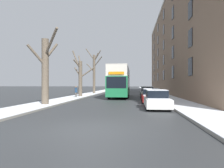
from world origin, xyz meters
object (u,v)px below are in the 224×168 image
object	(u,v)px
bare_tree_left_1	(80,76)
parked_car_0	(157,100)
bare_tree_left_2	(94,72)
parked_car_2	(147,93)
oncoming_van	(119,87)
bare_tree_left_0	(45,69)
pedestrian_left_sidewalk	(76,92)
double_decker_bus	(120,80)
parked_car_1	(151,96)

from	to	relation	value
bare_tree_left_1	parked_car_0	distance (m)	15.58
bare_tree_left_2	bare_tree_left_1	bearing A→B (deg)	-90.13
bare_tree_left_1	parked_car_2	distance (m)	9.64
oncoming_van	bare_tree_left_0	bearing A→B (deg)	-96.82
bare_tree_left_1	oncoming_van	bearing A→B (deg)	79.23
bare_tree_left_1	parked_car_0	xyz separation A→B (m)	(9.34, -12.25, -2.35)
pedestrian_left_sidewalk	double_decker_bus	bearing A→B (deg)	105.89
oncoming_van	bare_tree_left_1	bearing A→B (deg)	-100.77
bare_tree_left_0	bare_tree_left_1	size ratio (longest dim) A/B	0.92
double_decker_bus	parked_car_1	distance (m)	8.80
bare_tree_left_1	double_decker_bus	bearing A→B (deg)	6.79
bare_tree_left_2	parked_car_0	bearing A→B (deg)	-67.10
bare_tree_left_1	double_decker_bus	distance (m)	5.66
parked_car_1	pedestrian_left_sidewalk	distance (m)	10.59
bare_tree_left_0	oncoming_van	distance (m)	32.62
double_decker_bus	pedestrian_left_sidewalk	xyz separation A→B (m)	(-5.58, -2.75, -1.52)
bare_tree_left_0	bare_tree_left_2	bearing A→B (deg)	90.22
double_decker_bus	parked_car_1	size ratio (longest dim) A/B	2.46
parked_car_2	oncoming_van	size ratio (longest dim) A/B	0.83
oncoming_van	pedestrian_left_sidewalk	size ratio (longest dim) A/B	3.41
parked_car_2	parked_car_1	bearing A→B (deg)	-90.00
parked_car_0	pedestrian_left_sidewalk	world-z (taller)	pedestrian_left_sidewalk
bare_tree_left_0	parked_car_0	world-z (taller)	bare_tree_left_0
bare_tree_left_2	parked_car_2	size ratio (longest dim) A/B	1.91
bare_tree_left_2	pedestrian_left_sidewalk	bearing A→B (deg)	-90.07
double_decker_bus	bare_tree_left_2	bearing A→B (deg)	121.35
double_decker_bus	parked_car_0	world-z (taller)	double_decker_bus
bare_tree_left_0	parked_car_2	xyz separation A→B (m)	(9.23, 10.83, -2.41)
parked_car_0	parked_car_2	xyz separation A→B (m)	(-0.00, 11.63, 0.05)
parked_car_2	pedestrian_left_sidewalk	size ratio (longest dim) A/B	2.84
parked_car_0	oncoming_van	bearing A→B (deg)	99.20
parked_car_1	parked_car_2	bearing A→B (deg)	90.00
bare_tree_left_1	bare_tree_left_2	distance (m)	9.87
parked_car_1	pedestrian_left_sidewalk	world-z (taller)	pedestrian_left_sidewalk
bare_tree_left_1	parked_car_2	size ratio (longest dim) A/B	1.47
bare_tree_left_1	double_decker_bus	world-z (taller)	bare_tree_left_1
bare_tree_left_0	bare_tree_left_1	distance (m)	11.45
bare_tree_left_0	double_decker_bus	xyz separation A→B (m)	(5.48, 12.12, -0.70)
bare_tree_left_0	double_decker_bus	bearing A→B (deg)	65.66
bare_tree_left_2	double_decker_bus	distance (m)	10.85
bare_tree_left_0	oncoming_van	bearing A→B (deg)	83.18
parked_car_0	parked_car_2	size ratio (longest dim) A/B	0.89
double_decker_bus	oncoming_van	world-z (taller)	double_decker_bus
bare_tree_left_2	parked_car_2	xyz separation A→B (m)	(9.31, -10.42, -3.50)
double_decker_bus	bare_tree_left_1	bearing A→B (deg)	-173.21
double_decker_bus	parked_car_2	world-z (taller)	double_decker_bus
bare_tree_left_2	parked_car_1	distance (m)	19.62
double_decker_bus	pedestrian_left_sidewalk	world-z (taller)	double_decker_bus
double_decker_bus	parked_car_0	bearing A→B (deg)	-73.81
parked_car_0	oncoming_van	distance (m)	33.57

